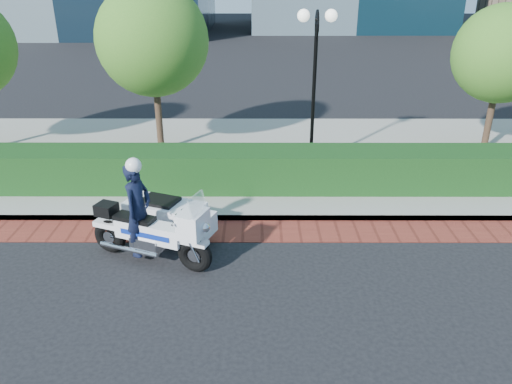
{
  "coord_description": "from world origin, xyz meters",
  "views": [
    {
      "loc": [
        -0.53,
        -8.16,
        5.29
      ],
      "look_at": [
        -0.55,
        1.39,
        1.0
      ],
      "focal_mm": 35.0,
      "sensor_mm": 36.0,
      "label": 1
    }
  ],
  "objects_px": {
    "tree_b": "(153,40)",
    "police_motorcycle": "(155,219)",
    "lamppost": "(315,65)",
    "tree_c": "(502,54)"
  },
  "relations": [
    {
      "from": "tree_b",
      "to": "police_motorcycle",
      "type": "height_order",
      "value": "tree_b"
    },
    {
      "from": "tree_b",
      "to": "tree_c",
      "type": "height_order",
      "value": "tree_b"
    },
    {
      "from": "tree_b",
      "to": "lamppost",
      "type": "bearing_deg",
      "value": -16.11
    },
    {
      "from": "lamppost",
      "to": "police_motorcycle",
      "type": "bearing_deg",
      "value": -128.17
    },
    {
      "from": "police_motorcycle",
      "to": "tree_c",
      "type": "bearing_deg",
      "value": 54.27
    },
    {
      "from": "lamppost",
      "to": "tree_c",
      "type": "bearing_deg",
      "value": 13.3
    },
    {
      "from": "tree_b",
      "to": "police_motorcycle",
      "type": "distance_m",
      "value": 6.49
    },
    {
      "from": "tree_c",
      "to": "police_motorcycle",
      "type": "distance_m",
      "value": 11.02
    },
    {
      "from": "lamppost",
      "to": "tree_b",
      "type": "xyz_separation_m",
      "value": [
        -4.5,
        1.3,
        0.48
      ]
    },
    {
      "from": "tree_b",
      "to": "police_motorcycle",
      "type": "relative_size",
      "value": 1.93
    }
  ]
}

